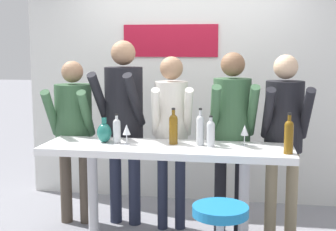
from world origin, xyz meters
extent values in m
cube|color=silver|center=(0.00, 1.43, 1.35)|extent=(3.75, 0.10, 2.70)
cube|color=#B2142D|center=(-0.19, 1.37, 1.83)|extent=(1.07, 0.02, 0.36)
cube|color=white|center=(0.00, 0.00, 0.89)|extent=(2.15, 0.59, 0.06)
cylinder|color=#B2B2B7|center=(-0.67, 0.00, 0.46)|extent=(0.09, 0.09, 0.86)
cylinder|color=#B2B2B7|center=(0.67, 0.00, 0.46)|extent=(0.09, 0.09, 0.86)
cylinder|color=#1972B2|center=(0.50, -0.68, 0.61)|extent=(0.40, 0.40, 0.07)
cylinder|color=#473D33|center=(-1.11, 0.46, 0.39)|extent=(0.12, 0.12, 0.78)
cylinder|color=#473D33|center=(-0.91, 0.47, 0.39)|extent=(0.12, 0.12, 0.78)
cylinder|color=#335638|center=(-1.01, 0.46, 1.09)|extent=(0.38, 0.38, 0.62)
sphere|color=#9E7556|center=(-1.01, 0.46, 1.53)|extent=(0.21, 0.21, 0.21)
cylinder|color=#335638|center=(-1.17, 0.30, 1.14)|extent=(0.11, 0.38, 0.48)
cylinder|color=#335638|center=(-0.83, 0.32, 1.14)|extent=(0.11, 0.38, 0.48)
cylinder|color=#23283D|center=(-0.61, 0.54, 0.44)|extent=(0.12, 0.12, 0.88)
cylinder|color=#23283D|center=(-0.41, 0.51, 0.44)|extent=(0.12, 0.12, 0.88)
cylinder|color=black|center=(-0.51, 0.52, 1.22)|extent=(0.42, 0.42, 0.69)
sphere|color=#9E7556|center=(-0.51, 0.52, 1.71)|extent=(0.24, 0.24, 0.24)
cylinder|color=black|center=(-0.71, 0.38, 1.27)|extent=(0.14, 0.42, 0.53)
cylinder|color=black|center=(-0.36, 0.33, 1.27)|extent=(0.14, 0.42, 0.53)
cylinder|color=#23283D|center=(-0.11, 0.44, 0.40)|extent=(0.10, 0.10, 0.81)
cylinder|color=#23283D|center=(0.06, 0.47, 0.40)|extent=(0.10, 0.10, 0.81)
cylinder|color=beige|center=(-0.03, 0.46, 1.12)|extent=(0.36, 0.36, 0.64)
sphere|color=#9E7556|center=(-0.03, 0.46, 1.57)|extent=(0.22, 0.22, 0.22)
cylinder|color=beige|center=(-0.15, 0.28, 1.17)|extent=(0.14, 0.38, 0.49)
cylinder|color=beige|center=(0.15, 0.33, 1.17)|extent=(0.14, 0.38, 0.49)
cylinder|color=black|center=(0.44, 0.45, 0.41)|extent=(0.11, 0.11, 0.82)
cylinder|color=black|center=(0.63, 0.47, 0.41)|extent=(0.11, 0.11, 0.82)
cylinder|color=#335638|center=(0.54, 0.46, 1.15)|extent=(0.39, 0.39, 0.65)
sphere|color=brown|center=(0.54, 0.46, 1.61)|extent=(0.22, 0.22, 0.22)
cylinder|color=#335638|center=(0.40, 0.28, 1.20)|extent=(0.13, 0.39, 0.50)
cylinder|color=#335638|center=(0.72, 0.32, 1.20)|extent=(0.13, 0.39, 0.50)
cylinder|color=gray|center=(0.92, 0.45, 0.41)|extent=(0.11, 0.11, 0.81)
cylinder|color=gray|center=(1.11, 0.47, 0.41)|extent=(0.11, 0.11, 0.81)
cylinder|color=black|center=(1.01, 0.46, 1.14)|extent=(0.37, 0.37, 0.64)
sphere|color=#D6AD89|center=(1.01, 0.46, 1.59)|extent=(0.22, 0.22, 0.22)
cylinder|color=black|center=(0.86, 0.29, 1.18)|extent=(0.11, 0.39, 0.50)
cylinder|color=black|center=(1.19, 0.32, 1.18)|extent=(0.11, 0.39, 0.50)
cylinder|color=#B7BCC1|center=(-0.45, 0.04, 1.02)|extent=(0.07, 0.07, 0.18)
sphere|color=#B7BCC1|center=(-0.45, 0.04, 1.11)|extent=(0.07, 0.07, 0.07)
cylinder|color=#B7BCC1|center=(-0.45, 0.04, 1.14)|extent=(0.03, 0.03, 0.06)
cylinder|color=black|center=(-0.45, 0.04, 1.18)|extent=(0.03, 0.03, 0.01)
cylinder|color=#B7BCC1|center=(0.38, 0.03, 1.02)|extent=(0.07, 0.07, 0.19)
sphere|color=#B7BCC1|center=(0.38, 0.03, 1.11)|extent=(0.07, 0.07, 0.07)
cylinder|color=#B7BCC1|center=(0.38, 0.03, 1.14)|extent=(0.03, 0.03, 0.07)
cylinder|color=black|center=(0.38, 0.03, 1.18)|extent=(0.03, 0.03, 0.01)
cylinder|color=brown|center=(0.05, 0.08, 1.04)|extent=(0.08, 0.08, 0.22)
sphere|color=brown|center=(0.05, 0.08, 1.15)|extent=(0.08, 0.08, 0.08)
cylinder|color=brown|center=(0.05, 0.08, 1.19)|extent=(0.03, 0.03, 0.08)
cylinder|color=black|center=(0.05, 0.08, 1.23)|extent=(0.03, 0.03, 0.02)
cylinder|color=brown|center=(1.01, -0.14, 1.04)|extent=(0.07, 0.07, 0.23)
sphere|color=brown|center=(1.01, -0.14, 1.15)|extent=(0.07, 0.07, 0.07)
cylinder|color=brown|center=(1.01, -0.14, 1.20)|extent=(0.03, 0.03, 0.08)
cylinder|color=black|center=(1.01, -0.14, 1.24)|extent=(0.03, 0.03, 0.02)
cylinder|color=#B7BCC1|center=(0.28, 0.07, 1.04)|extent=(0.07, 0.07, 0.23)
sphere|color=#B7BCC1|center=(0.28, 0.07, 1.15)|extent=(0.07, 0.07, 0.07)
cylinder|color=#B7BCC1|center=(0.28, 0.07, 1.19)|extent=(0.03, 0.03, 0.08)
cylinder|color=black|center=(0.28, 0.07, 1.24)|extent=(0.03, 0.03, 0.02)
cylinder|color=silver|center=(-0.35, 0.00, 0.93)|extent=(0.06, 0.06, 0.01)
cylinder|color=silver|center=(-0.35, 0.00, 0.97)|extent=(0.01, 0.01, 0.08)
cone|color=silver|center=(-0.35, 0.00, 1.06)|extent=(0.07, 0.07, 0.09)
cylinder|color=silver|center=(0.66, 0.14, 0.93)|extent=(0.06, 0.06, 0.01)
cylinder|color=silver|center=(0.66, 0.14, 0.97)|extent=(0.01, 0.01, 0.08)
cone|color=silver|center=(0.66, 0.14, 1.06)|extent=(0.07, 0.07, 0.09)
ellipsoid|color=#1E665B|center=(-0.57, 0.06, 1.01)|extent=(0.13, 0.13, 0.17)
cylinder|color=#1E665B|center=(-0.57, 0.06, 1.12)|extent=(0.04, 0.04, 0.05)
camera|label=1|loc=(0.66, -3.87, 1.76)|focal=50.00mm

